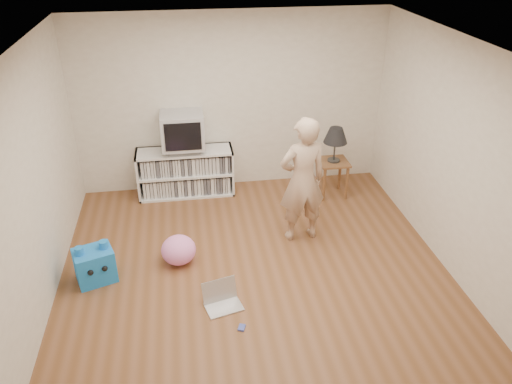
{
  "coord_description": "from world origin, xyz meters",
  "views": [
    {
      "loc": [
        -0.71,
        -4.66,
        3.66
      ],
      "look_at": [
        0.07,
        0.4,
        0.83
      ],
      "focal_mm": 35.0,
      "sensor_mm": 36.0,
      "label": 1
    }
  ],
  "objects_px": {
    "media_unit": "(186,172)",
    "person": "(302,181)",
    "crt_tv": "(182,130)",
    "dvd_deck": "(184,148)",
    "plush_blue": "(95,265)",
    "plush_pink": "(179,250)",
    "table_lamp": "(336,136)",
    "laptop": "(222,299)",
    "side_table": "(333,169)"
  },
  "relations": [
    {
      "from": "crt_tv",
      "to": "table_lamp",
      "type": "height_order",
      "value": "crt_tv"
    },
    {
      "from": "person",
      "to": "laptop",
      "type": "bearing_deg",
      "value": 37.15
    },
    {
      "from": "dvd_deck",
      "to": "person",
      "type": "height_order",
      "value": "person"
    },
    {
      "from": "plush_blue",
      "to": "laptop",
      "type": "bearing_deg",
      "value": -43.8
    },
    {
      "from": "plush_pink",
      "to": "media_unit",
      "type": "bearing_deg",
      "value": 85.09
    },
    {
      "from": "plush_pink",
      "to": "person",
      "type": "bearing_deg",
      "value": 11.35
    },
    {
      "from": "dvd_deck",
      "to": "plush_blue",
      "type": "bearing_deg",
      "value": -119.72
    },
    {
      "from": "dvd_deck",
      "to": "plush_pink",
      "type": "xyz_separation_m",
      "value": [
        -0.15,
        -1.72,
        -0.56
      ]
    },
    {
      "from": "media_unit",
      "to": "crt_tv",
      "type": "bearing_deg",
      "value": -90.0
    },
    {
      "from": "side_table",
      "to": "laptop",
      "type": "distance_m",
      "value": 2.88
    },
    {
      "from": "media_unit",
      "to": "plush_pink",
      "type": "relative_size",
      "value": 3.38
    },
    {
      "from": "media_unit",
      "to": "person",
      "type": "bearing_deg",
      "value": -45.24
    },
    {
      "from": "side_table",
      "to": "laptop",
      "type": "bearing_deg",
      "value": -130.42
    },
    {
      "from": "person",
      "to": "plush_blue",
      "type": "distance_m",
      "value": 2.63
    },
    {
      "from": "media_unit",
      "to": "table_lamp",
      "type": "bearing_deg",
      "value": -10.21
    },
    {
      "from": "crt_tv",
      "to": "person",
      "type": "xyz_separation_m",
      "value": [
        1.41,
        -1.41,
        -0.2
      ]
    },
    {
      "from": "dvd_deck",
      "to": "crt_tv",
      "type": "height_order",
      "value": "crt_tv"
    },
    {
      "from": "plush_blue",
      "to": "plush_pink",
      "type": "relative_size",
      "value": 1.22
    },
    {
      "from": "media_unit",
      "to": "crt_tv",
      "type": "height_order",
      "value": "crt_tv"
    },
    {
      "from": "crt_tv",
      "to": "person",
      "type": "relative_size",
      "value": 0.36
    },
    {
      "from": "person",
      "to": "laptop",
      "type": "distance_m",
      "value": 1.77
    },
    {
      "from": "laptop",
      "to": "plush_pink",
      "type": "xyz_separation_m",
      "value": [
        -0.44,
        0.82,
        0.1
      ]
    },
    {
      "from": "side_table",
      "to": "crt_tv",
      "type": "bearing_deg",
      "value": 170.28
    },
    {
      "from": "plush_pink",
      "to": "plush_blue",
      "type": "bearing_deg",
      "value": -168.62
    },
    {
      "from": "plush_blue",
      "to": "dvd_deck",
      "type": "bearing_deg",
      "value": 41.18
    },
    {
      "from": "table_lamp",
      "to": "plush_blue",
      "type": "bearing_deg",
      "value": -154.47
    },
    {
      "from": "media_unit",
      "to": "side_table",
      "type": "bearing_deg",
      "value": -10.21
    },
    {
      "from": "media_unit",
      "to": "side_table",
      "type": "relative_size",
      "value": 2.55
    },
    {
      "from": "media_unit",
      "to": "laptop",
      "type": "relative_size",
      "value": 3.17
    },
    {
      "from": "media_unit",
      "to": "plush_pink",
      "type": "distance_m",
      "value": 1.75
    },
    {
      "from": "side_table",
      "to": "table_lamp",
      "type": "bearing_deg",
      "value": 180.0
    },
    {
      "from": "dvd_deck",
      "to": "crt_tv",
      "type": "xyz_separation_m",
      "value": [
        0.0,
        -0.0,
        0.29
      ]
    },
    {
      "from": "laptop",
      "to": "plush_blue",
      "type": "distance_m",
      "value": 1.52
    },
    {
      "from": "plush_pink",
      "to": "crt_tv",
      "type": "bearing_deg",
      "value": 85.03
    },
    {
      "from": "table_lamp",
      "to": "side_table",
      "type": "bearing_deg",
      "value": 0.0
    },
    {
      "from": "person",
      "to": "plush_pink",
      "type": "relative_size",
      "value": 3.98
    },
    {
      "from": "side_table",
      "to": "laptop",
      "type": "relative_size",
      "value": 1.24
    },
    {
      "from": "plush_pink",
      "to": "side_table",
      "type": "bearing_deg",
      "value": 30.6
    },
    {
      "from": "crt_tv",
      "to": "laptop",
      "type": "distance_m",
      "value": 2.73
    },
    {
      "from": "side_table",
      "to": "plush_blue",
      "type": "distance_m",
      "value": 3.59
    },
    {
      "from": "side_table",
      "to": "table_lamp",
      "type": "height_order",
      "value": "table_lamp"
    },
    {
      "from": "crt_tv",
      "to": "plush_pink",
      "type": "height_order",
      "value": "crt_tv"
    },
    {
      "from": "media_unit",
      "to": "plush_blue",
      "type": "xyz_separation_m",
      "value": [
        -1.09,
        -1.93,
        -0.14
      ]
    },
    {
      "from": "media_unit",
      "to": "person",
      "type": "relative_size",
      "value": 0.85
    },
    {
      "from": "dvd_deck",
      "to": "person",
      "type": "xyz_separation_m",
      "value": [
        1.41,
        -1.41,
        0.09
      ]
    },
    {
      "from": "table_lamp",
      "to": "laptop",
      "type": "height_order",
      "value": "table_lamp"
    },
    {
      "from": "media_unit",
      "to": "table_lamp",
      "type": "height_order",
      "value": "table_lamp"
    },
    {
      "from": "person",
      "to": "plush_blue",
      "type": "relative_size",
      "value": 3.26
    },
    {
      "from": "media_unit",
      "to": "plush_blue",
      "type": "bearing_deg",
      "value": -119.52
    },
    {
      "from": "dvd_deck",
      "to": "plush_blue",
      "type": "xyz_separation_m",
      "value": [
        -1.09,
        -1.91,
        -0.53
      ]
    }
  ]
}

